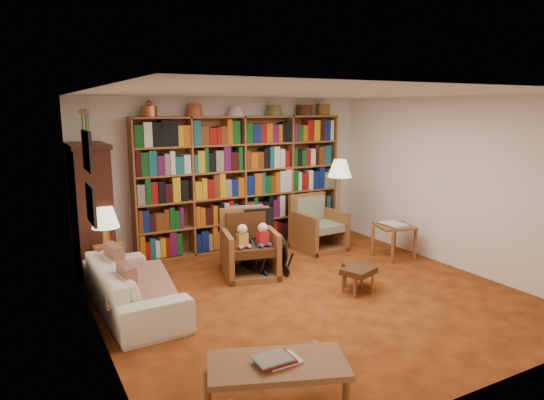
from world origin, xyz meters
TOP-DOWN VIEW (x-y plane):
  - floor at (0.00, 0.00)m, footprint 5.00×5.00m
  - ceiling at (0.00, 0.00)m, footprint 5.00×5.00m
  - wall_back at (0.00, 2.50)m, footprint 5.00×0.00m
  - wall_front at (0.00, -2.50)m, footprint 5.00×0.00m
  - wall_left at (-2.50, 0.00)m, footprint 0.00×5.00m
  - wall_right at (2.50, 0.00)m, footprint 0.00×5.00m
  - bookshelf at (0.20, 2.33)m, footprint 3.60×0.30m
  - curio_cabinet at (-2.25, 2.00)m, footprint 0.50×0.95m
  - framed_pictures at (-2.48, 0.30)m, footprint 0.03×0.52m
  - sofa at (-2.05, 0.55)m, footprint 1.99×0.85m
  - sofa_throw at (-2.00, 0.55)m, footprint 0.91×1.48m
  - cushion_left at (-2.18, 0.90)m, footprint 0.18×0.41m
  - cushion_right at (-2.18, 0.20)m, footprint 0.16×0.36m
  - side_table_lamp at (-2.15, 1.56)m, footprint 0.40×0.40m
  - table_lamp at (-2.15, 1.56)m, footprint 0.36×0.36m
  - armchair_leather at (-0.34, 1.06)m, footprint 0.90×0.92m
  - armchair_sage at (1.23, 1.66)m, footprint 0.77×0.80m
  - wheelchair at (-0.08, 1.04)m, footprint 0.52×0.72m
  - floor_lamp at (1.56, 1.48)m, footprint 0.40×0.40m
  - side_table_papers at (2.01, 0.62)m, footprint 0.67×0.67m
  - footstool_a at (0.71, -0.15)m, footprint 0.43×0.39m
  - footstool_b at (0.59, -0.28)m, footprint 0.48×0.44m
  - coffee_table at (-1.47, -1.89)m, footprint 1.22×0.90m

SIDE VIEW (x-z plane):
  - floor at x=0.00m, z-range 0.00..0.00m
  - footstool_a at x=0.71m, z-range 0.10..0.42m
  - footstool_b at x=0.59m, z-range 0.10..0.43m
  - sofa at x=-2.05m, z-range 0.00..0.57m
  - sofa_throw at x=-2.00m, z-range 0.28..0.32m
  - coffee_table at x=-1.47m, z-range 0.12..0.54m
  - armchair_sage at x=1.23m, z-range -0.11..0.80m
  - armchair_leather at x=-0.34m, z-range -0.09..0.85m
  - wheelchair at x=-0.08m, z-range -0.04..0.86m
  - side_table_lamp at x=-2.15m, z-range 0.13..0.70m
  - cushion_left at x=-2.18m, z-range 0.25..0.65m
  - cushion_right at x=-2.18m, z-range 0.27..0.63m
  - side_table_papers at x=2.01m, z-range 0.17..0.74m
  - table_lamp at x=-2.15m, z-range 0.66..1.15m
  - curio_cabinet at x=-2.25m, z-range -0.25..2.15m
  - bookshelf at x=0.20m, z-range -0.04..2.38m
  - wall_back at x=0.00m, z-range -1.25..3.75m
  - wall_front at x=0.00m, z-range -1.25..3.75m
  - wall_left at x=-2.50m, z-range -1.25..3.75m
  - wall_right at x=2.50m, z-range -1.25..3.75m
  - floor_lamp at x=1.56m, z-range 0.54..2.04m
  - framed_pictures at x=-2.48m, z-range 1.14..2.11m
  - ceiling at x=0.00m, z-range 2.50..2.50m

